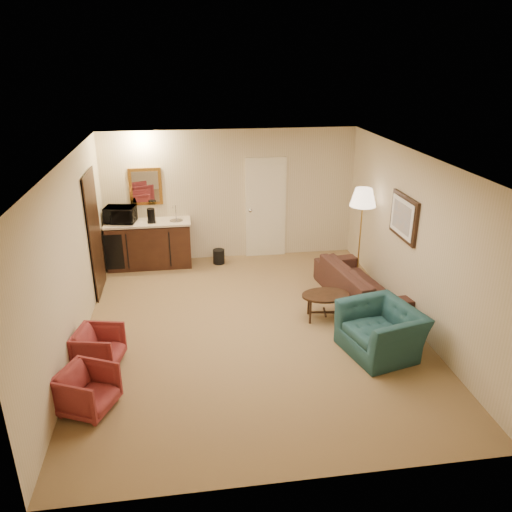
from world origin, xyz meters
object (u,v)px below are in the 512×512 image
Objects in this scene: wetbar_cabinet at (149,244)px; microwave at (120,213)px; sofa at (360,278)px; waste_bin at (219,256)px; teal_armchair at (382,323)px; coffee_table at (325,306)px; floor_lamp at (360,235)px; rose_chair_near at (99,346)px; rose_chair_far at (87,388)px; coffee_maker at (151,216)px.

wetbar_cabinet is 0.82m from microwave.
waste_bin is (-2.25, 1.96, -0.26)m from sofa.
teal_armchair is at bearing -47.19° from wetbar_cabinet.
coffee_table reaches higher than waste_bin.
coffee_table is 0.43× the size of floor_lamp.
rose_chair_near is 3.80m from waste_bin.
rose_chair_near is 0.94m from rose_chair_far.
teal_armchair is at bearing -33.38° from microwave.
wetbar_cabinet is 1.57× the size of teal_armchair.
coffee_maker is (0.08, -0.07, 0.60)m from wetbar_cabinet.
floor_lamp is (0.50, 2.42, 0.42)m from teal_armchair.
coffee_table is at bearing -125.96° from floor_lamp.
waste_bin is 0.52× the size of microwave.
sofa is 3.67× the size of microwave.
wetbar_cabinet is 0.94× the size of floor_lamp.
coffee_maker is at bearing 0.33° from microwave.
waste_bin is 1.04× the size of coffee_maker.
teal_armchair is 4.86m from coffee_maker.
microwave is 0.60m from coffee_maker.
rose_chair_far is (0.00, -0.94, 0.01)m from rose_chair_near.
floor_lamp is at bearing -29.88° from rose_chair_far.
sofa is at bearing -59.64° from rose_chair_near.
rose_chair_near is at bearing -108.04° from teal_armchair.
teal_armchair reaches higher than rose_chair_far.
floor_lamp is (0.25, 0.83, 0.47)m from sofa.
coffee_maker is (0.58, 4.25, 0.76)m from rose_chair_far.
floor_lamp is 4.53m from microwave.
microwave is (-4.35, 1.24, 0.24)m from floor_lamp.
coffee_table is at bearing -42.30° from wetbar_cabinet.
waste_bin is 2.09m from microwave.
teal_armchair is 3.86m from rose_chair_near.
coffee_table is at bearing -28.00° from microwave.
microwave is at bearing 12.12° from rose_chair_near.
rose_chair_near is 0.78× the size of coffee_table.
teal_armchair reaches higher than coffee_table.
teal_armchair reaches higher than rose_chair_near.
waste_bin is 1.56m from coffee_maker.
teal_armchair is 3.92m from rose_chair_far.
coffee_table is (3.35, 0.79, -0.08)m from rose_chair_near.
floor_lamp reaches higher than waste_bin.
rose_chair_near is at bearing -119.18° from waste_bin.
rose_chair_far is at bearing 110.43° from sofa.
microwave is at bearing 176.31° from wetbar_cabinet.
rose_chair_far is 0.79× the size of coffee_table.
coffee_maker is at bearing -151.89° from teal_armchair.
coffee_maker reaches higher than coffee_table.
waste_bin is (1.35, -0.07, -0.32)m from wetbar_cabinet.
coffee_table is 4.34m from microwave.
teal_armchair is at bearing -60.57° from waste_bin.
teal_armchair is 1.86× the size of microwave.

